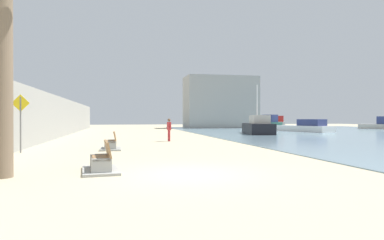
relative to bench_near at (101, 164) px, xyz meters
The scene contains 12 objects.
ground_plane 17.14m from the bench_near, 81.36° to the left, with size 120.00×120.00×0.00m, color #C6B793.
seawall 17.71m from the bench_near, 106.21° to the left, with size 0.80×64.00×3.55m, color #9E9E99.
bench_near is the anchor object (origin of this frame).
bench_far 7.78m from the bench_near, 89.30° to the left, with size 1.11×2.11×0.98m.
person_walking 14.15m from the bench_near, 73.27° to the left, with size 0.29×0.50×1.67m.
boat_nearest 27.12m from the bench_near, 56.85° to the left, with size 3.78×7.18×5.24m.
boat_distant 35.23m from the bench_near, 49.58° to the left, with size 4.46×7.65×1.52m.
boat_far_left 50.11m from the bench_near, 57.49° to the left, with size 2.94×4.41×2.03m.
boat_mid_bay 51.96m from the bench_near, 40.33° to the left, with size 4.92×6.11×1.91m.
boat_far_right 38.52m from the bench_near, 58.04° to the left, with size 3.10×4.46×2.12m.
pedestrian_sign 8.14m from the bench_near, 121.67° to the left, with size 0.85×0.08×2.87m.
harbor_building 48.32m from the bench_near, 68.99° to the left, with size 12.00×6.00×8.71m, color #9E9E99.
Camera 1 is at (-1.96, -10.25, 1.72)m, focal length 32.04 mm.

